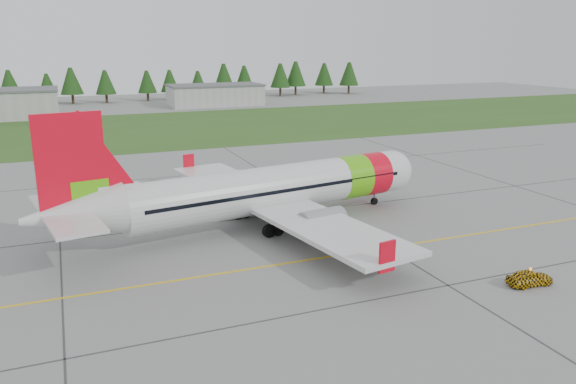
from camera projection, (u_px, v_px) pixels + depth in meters
name	position (u px, v px, depth m)	size (l,w,h in m)	color
ground	(318.00, 310.00, 35.47)	(320.00, 320.00, 0.00)	gray
aircraft	(267.00, 190.00, 51.28)	(37.73, 35.19, 11.49)	silver
follow_me_car	(531.00, 263.00, 38.75)	(1.32, 1.12, 3.29)	yellow
service_van	(48.00, 143.00, 82.33)	(1.47, 1.39, 4.22)	silver
grass_strip	(139.00, 129.00, 108.83)	(320.00, 50.00, 0.03)	#30561E
taxi_guideline	(274.00, 265.00, 42.63)	(120.00, 0.25, 0.02)	gold
hangar_east	(215.00, 96.00, 149.47)	(24.00, 12.00, 5.20)	#A8A8A3
treeline	(110.00, 84.00, 157.63)	(160.00, 8.00, 10.00)	#1C3F14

